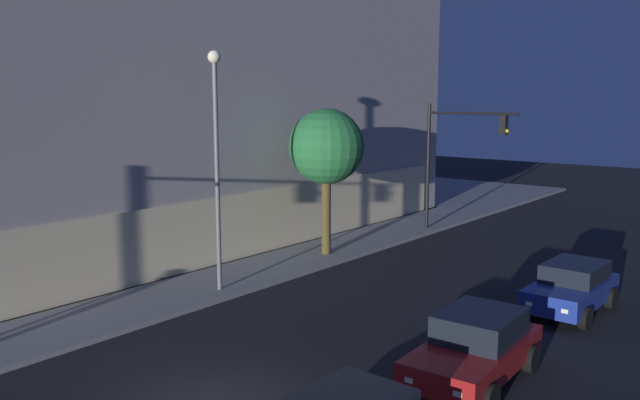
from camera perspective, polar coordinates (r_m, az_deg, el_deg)
The scene contains 6 objects.
modern_building at distance 40.42m, azimuth -21.27°, elevation 10.97°, with size 30.01×31.77×17.39m.
traffic_light_far_corner at distance 32.60m, azimuth 11.75°, elevation 4.61°, with size 0.59×4.91×6.38m.
street_lamp_sidewalk at distance 22.31m, azimuth -9.12°, elevation 4.99°, with size 0.44×0.44×8.21m.
sidewalk_tree at distance 27.34m, azimuth 0.56°, elevation 4.63°, with size 3.19×3.19×6.22m.
car_red at distance 16.43m, azimuth 13.52°, elevation -12.44°, with size 4.44×2.31×1.67m.
car_blue at distance 22.28m, azimuth 21.29°, elevation -7.15°, with size 4.09×2.09×1.59m.
Camera 1 is at (-8.75, -10.20, 6.77)m, focal length 36.36 mm.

